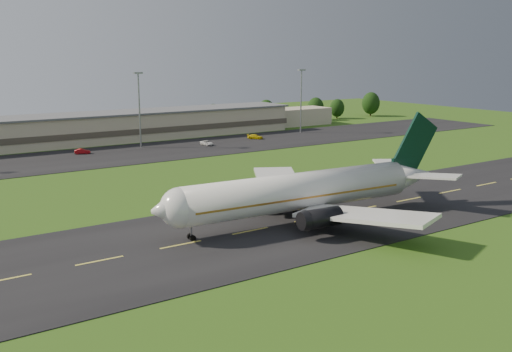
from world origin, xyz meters
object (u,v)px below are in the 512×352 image
service_vehicle_d (255,137)px  airliner (303,192)px  service_vehicle_b (82,151)px  terminal (124,127)px  light_mast_centre (139,101)px  light_mast_east (301,93)px  service_vehicle_c (207,143)px

service_vehicle_d → airliner: bearing=-158.2°
service_vehicle_b → service_vehicle_d: (51.28, -2.20, 0.04)m
airliner → service_vehicle_b: (-10.06, 78.20, -3.91)m
terminal → service_vehicle_b: 25.68m
light_mast_centre → light_mast_east: (55.00, 0.00, 0.00)m
airliner → service_vehicle_c: 76.91m
airliner → service_vehicle_d: airliner is taller
service_vehicle_b → service_vehicle_c: size_ratio=0.87×
service_vehicle_d → light_mast_east: bearing=-28.4°
terminal → light_mast_centre: 18.45m
terminal → service_vehicle_d: (33.29, -20.24, -3.20)m
light_mast_east → service_vehicle_c: bearing=-169.9°
airliner → service_vehicle_b: bearing=101.1°
service_vehicle_d → terminal: bearing=109.0°
service_vehicle_b → light_mast_east: bearing=-72.3°
light_mast_east → airliner: bearing=-127.5°
service_vehicle_c → service_vehicle_d: 18.21m
airliner → terminal: size_ratio=0.35×
light_mast_centre → service_vehicle_b: 20.55m
light_mast_centre → terminal: bearing=85.0°
airliner → light_mast_east: bearing=56.2°
airliner → service_vehicle_c: bearing=76.2°
airliner → service_vehicle_c: size_ratio=11.21×
airliner → light_mast_centre: bearing=89.1°
airliner → light_mast_east: (61.52, 80.06, 8.08)m
terminal → service_vehicle_b: (-17.99, -18.03, -3.24)m
terminal → service_vehicle_c: 27.84m
terminal → service_vehicle_d: terminal is taller
light_mast_east → service_vehicle_b: size_ratio=5.13×
service_vehicle_c → light_mast_centre: bearing=155.3°
light_mast_east → service_vehicle_b: bearing=-178.5°
light_mast_centre → light_mast_east: bearing=0.0°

